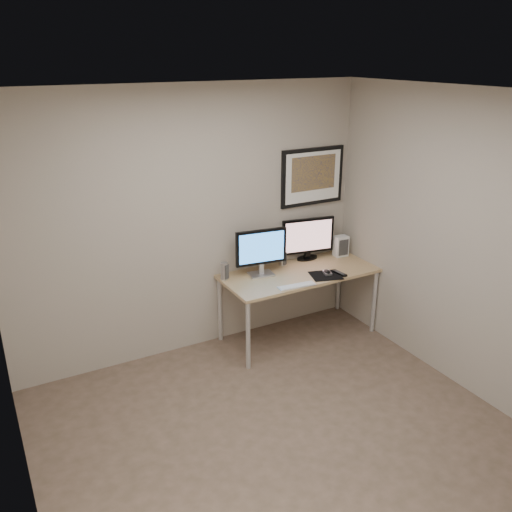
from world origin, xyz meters
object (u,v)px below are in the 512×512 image
object	(u,v)px
monitor_large	(261,250)
speaker_right	(283,258)
framed_art	(312,176)
speaker_left	(224,271)
fan_unit	(341,246)
keyboard	(297,286)
monitor_tv	(308,238)
desk	(299,278)

from	to	relation	value
monitor_large	speaker_right	bearing A→B (deg)	28.55
framed_art	speaker_left	world-z (taller)	framed_art
speaker_left	fan_unit	size ratio (longest dim) A/B	0.78
speaker_right	keyboard	xyz separation A→B (m)	(-0.16, -0.54, -0.07)
fan_unit	keyboard	bearing A→B (deg)	-147.81
fan_unit	monitor_large	bearing A→B (deg)	-172.71
monitor_large	speaker_left	bearing A→B (deg)	175.16
framed_art	fan_unit	distance (m)	0.85
speaker_right	fan_unit	bearing A→B (deg)	-20.40
monitor_tv	fan_unit	bearing A→B (deg)	-3.52
speaker_right	monitor_large	bearing A→B (deg)	-173.92
monitor_tv	keyboard	world-z (taller)	monitor_tv
desk	framed_art	xyz separation A→B (m)	(0.35, 0.33, 0.96)
monitor_tv	keyboard	bearing A→B (deg)	-121.53
keyboard	desk	bearing A→B (deg)	58.40
speaker_right	desk	bearing A→B (deg)	-93.21
monitor_large	speaker_left	size ratio (longest dim) A/B	2.98
keyboard	speaker_right	bearing A→B (deg)	78.13
speaker_left	monitor_tv	bearing A→B (deg)	-18.65
speaker_right	speaker_left	bearing A→B (deg)	168.73
framed_art	speaker_right	size ratio (longest dim) A/B	4.66
monitor_large	keyboard	size ratio (longest dim) A/B	1.39
desk	framed_art	distance (m)	1.07
monitor_large	monitor_tv	size ratio (longest dim) A/B	0.91
desk	monitor_tv	distance (m)	0.50
monitor_large	monitor_tv	distance (m)	0.68
monitor_tv	keyboard	distance (m)	0.78
framed_art	speaker_right	xyz separation A→B (m)	(-0.40, -0.09, -0.81)
desk	speaker_right	bearing A→B (deg)	101.88
monitor_large	speaker_right	distance (m)	0.40
framed_art	monitor_large	bearing A→B (deg)	-163.78
monitor_large	keyboard	bearing A→B (deg)	-60.53
monitor_tv	speaker_right	bearing A→B (deg)	-165.83
speaker_right	fan_unit	distance (m)	0.71
framed_art	monitor_tv	world-z (taller)	framed_art
desk	monitor_tv	size ratio (longest dim) A/B	2.75
framed_art	fan_unit	size ratio (longest dim) A/B	3.31
desk	speaker_left	xyz separation A→B (m)	(-0.75, 0.20, 0.15)
desk	monitor_large	world-z (taller)	monitor_large
monitor_tv	speaker_right	xyz separation A→B (m)	(-0.33, -0.02, -0.16)
framed_art	monitor_tv	bearing A→B (deg)	-139.62
monitor_large	framed_art	bearing A→B (deg)	23.62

